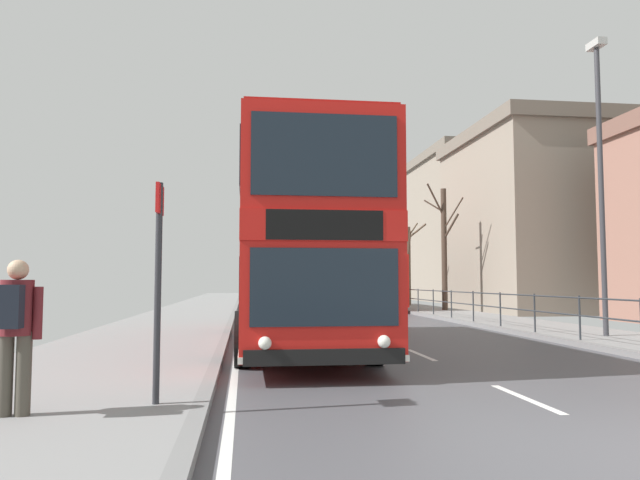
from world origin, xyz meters
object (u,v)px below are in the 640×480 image
at_px(bus_stop_sign_near, 158,266).
at_px(background_building_00, 494,227).
at_px(bare_tree_far_01, 408,262).
at_px(background_bus_far_lane, 364,281).
at_px(pedestrian_with_backpack, 15,324).
at_px(street_lamp_far_side, 600,163).
at_px(bare_tree_far_00, 444,245).
at_px(background_building_02, 563,220).
at_px(double_decker_bus_main, 296,250).

relative_size(bus_stop_sign_near, background_building_00, 0.21).
xyz_separation_m(bus_stop_sign_near, bare_tree_far_01, (10.94, 27.77, 1.04)).
xyz_separation_m(background_bus_far_lane, pedestrian_with_backpack, (-9.08, -25.79, -0.48)).
relative_size(background_bus_far_lane, street_lamp_far_side, 1.15).
relative_size(street_lamp_far_side, bare_tree_far_00, 1.26).
height_order(pedestrian_with_backpack, bare_tree_far_00, bare_tree_far_00).
relative_size(bare_tree_far_01, background_building_02, 0.53).
bearing_deg(background_bus_far_lane, bare_tree_far_00, -45.52).
bearing_deg(pedestrian_with_backpack, background_building_00, 59.89).
bearing_deg(background_building_00, background_building_02, -100.27).
height_order(pedestrian_with_backpack, bare_tree_far_01, bare_tree_far_01).
bearing_deg(bare_tree_far_01, street_lamp_far_side, -90.89).
bearing_deg(bare_tree_far_01, bus_stop_sign_near, -111.50).
relative_size(bare_tree_far_00, bare_tree_far_01, 1.12).
bearing_deg(double_decker_bus_main, bare_tree_far_01, 67.43).
bearing_deg(bare_tree_far_00, background_building_02, 10.63).
distance_m(background_bus_far_lane, street_lamp_far_side, 18.32).
relative_size(pedestrian_with_backpack, bare_tree_far_01, 0.29).
relative_size(street_lamp_far_side, bare_tree_far_01, 1.41).
distance_m(double_decker_bus_main, pedestrian_with_backpack, 8.31).
bearing_deg(pedestrian_with_backpack, background_bus_far_lane, 70.60).
height_order(double_decker_bus_main, pedestrian_with_backpack, double_decker_bus_main).
relative_size(bare_tree_far_01, background_building_00, 0.46).
xyz_separation_m(pedestrian_with_backpack, bare_tree_far_00, (12.57, 22.24, 2.31)).
bearing_deg(street_lamp_far_side, bare_tree_far_01, 89.11).
height_order(background_bus_far_lane, background_building_00, background_building_00).
distance_m(background_bus_far_lane, bare_tree_far_01, 4.28).
relative_size(background_bus_far_lane, bus_stop_sign_near, 3.52).
bearing_deg(bare_tree_far_01, bare_tree_far_00, -88.10).
bearing_deg(pedestrian_with_backpack, street_lamp_far_side, 33.54).
height_order(street_lamp_far_side, background_building_02, background_building_02).
xyz_separation_m(double_decker_bus_main, street_lamp_far_side, (8.37, 0.63, 2.46)).
distance_m(pedestrian_with_backpack, bus_stop_sign_near, 1.64).
relative_size(background_bus_far_lane, bare_tree_far_00, 1.45).
xyz_separation_m(bus_stop_sign_near, background_building_00, (21.23, 38.59, 4.24)).
distance_m(bare_tree_far_01, background_building_02, 9.09).
bearing_deg(bare_tree_far_00, bare_tree_far_01, 91.90).
distance_m(double_decker_bus_main, background_bus_far_lane, 19.22).
relative_size(pedestrian_with_backpack, background_building_02, 0.15).
xyz_separation_m(background_building_00, background_building_02, (-2.80, -15.47, -1.02)).
bearing_deg(background_building_00, street_lamp_far_side, -108.84).
bearing_deg(street_lamp_far_side, bare_tree_far_00, 87.94).
height_order(pedestrian_with_backpack, background_building_00, background_building_00).
bearing_deg(background_building_02, background_bus_far_lane, 168.56).
xyz_separation_m(background_bus_far_lane, street_lamp_far_side, (2.97, -17.80, 3.20)).
height_order(background_bus_far_lane, bare_tree_far_01, bare_tree_far_01).
relative_size(double_decker_bus_main, bare_tree_far_01, 1.86).
distance_m(pedestrian_with_backpack, bare_tree_far_00, 25.65).
bearing_deg(background_building_00, background_bus_far_lane, -135.61).
distance_m(bus_stop_sign_near, bare_tree_far_00, 24.49).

